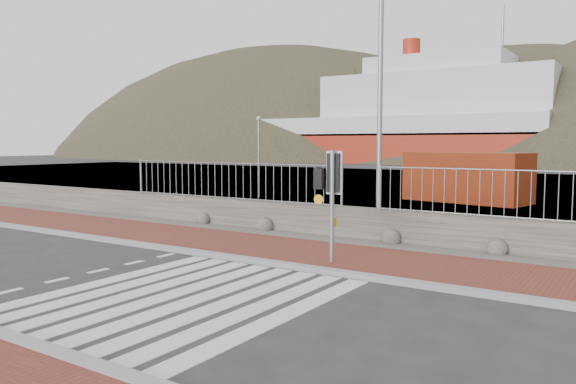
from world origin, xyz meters
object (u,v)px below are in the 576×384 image
Objects in this scene: traffic_signal_far at (331,182)px; shipping_container at (467,177)px; ferry at (392,125)px; streetlight at (385,72)px.

traffic_signal_far is 15.72m from shipping_container.
streetlight is (24.92, -59.75, -0.53)m from ferry.
streetlight is 11.88m from shipping_container.
ferry reaches higher than traffic_signal_far.
streetlight reaches higher than shipping_container.
streetlight is (-0.63, 4.37, 2.94)m from traffic_signal_far.
traffic_signal_far is 0.47× the size of shipping_container.
shipping_container is at bearing 73.83° from streetlight.
traffic_signal_far is at bearing -68.28° from ferry.
ferry is 8.97× the size of shipping_container.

